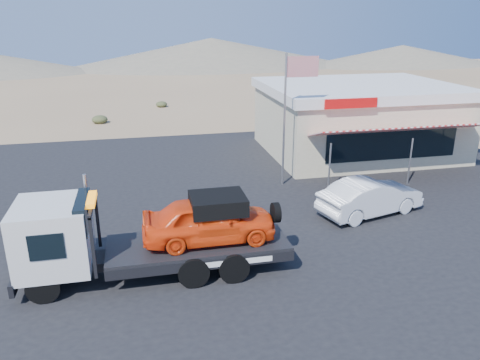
# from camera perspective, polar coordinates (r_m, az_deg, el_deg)

# --- Properties ---
(ground) EXTENTS (120.00, 120.00, 0.00)m
(ground) POSITION_cam_1_polar(r_m,az_deg,el_deg) (17.14, -5.47, -6.77)
(ground) COLOR #8D7050
(ground) RESTS_ON ground
(asphalt_lot) EXTENTS (32.00, 24.00, 0.02)m
(asphalt_lot) POSITION_cam_1_polar(r_m,az_deg,el_deg) (20.13, -0.90, -2.52)
(asphalt_lot) COLOR black
(asphalt_lot) RESTS_ON ground
(tow_truck) EXTENTS (7.93, 2.35, 2.65)m
(tow_truck) POSITION_cam_1_polar(r_m,az_deg,el_deg) (14.35, -11.07, -6.19)
(tow_truck) COLOR black
(tow_truck) RESTS_ON asphalt_lot
(white_sedan) EXTENTS (4.62, 2.61, 1.44)m
(white_sedan) POSITION_cam_1_polar(r_m,az_deg,el_deg) (19.27, 15.61, -1.98)
(white_sedan) COLOR silver
(white_sedan) RESTS_ON asphalt_lot
(jerky_store) EXTENTS (10.40, 9.97, 3.90)m
(jerky_store) POSITION_cam_1_polar(r_m,az_deg,el_deg) (27.72, 14.09, 7.35)
(jerky_store) COLOR #BCB08E
(jerky_store) RESTS_ON asphalt_lot
(flagpole) EXTENTS (1.55, 0.10, 6.00)m
(flagpole) POSITION_cam_1_polar(r_m,az_deg,el_deg) (21.21, 6.09, 9.10)
(flagpole) COLOR #99999E
(flagpole) RESTS_ON asphalt_lot
(distant_hills) EXTENTS (126.00, 48.00, 4.20)m
(distant_hills) POSITION_cam_1_polar(r_m,az_deg,el_deg) (71.11, -19.50, 13.89)
(distant_hills) COLOR #726B59
(distant_hills) RESTS_ON ground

